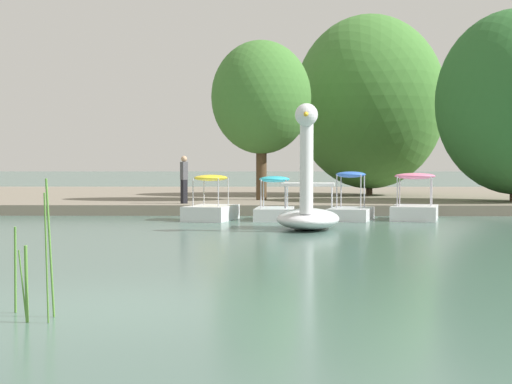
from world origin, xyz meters
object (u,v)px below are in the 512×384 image
(pedal_boat_cyan, at_px, (274,207))
(pedal_boat_yellow, at_px, (211,207))
(swan_boat, at_px, (308,206))
(pedal_boat_pink, at_px, (415,206))
(pedal_boat_blue, at_px, (351,207))
(tree_broadleaf_left, at_px, (261,98))
(person_on_path, at_px, (184,178))
(tree_willow_near_path, at_px, (370,102))

(pedal_boat_cyan, relative_size, pedal_boat_yellow, 0.87)
(swan_boat, distance_m, pedal_boat_pink, 5.48)
(pedal_boat_pink, bearing_deg, pedal_boat_yellow, -177.83)
(pedal_boat_cyan, bearing_deg, pedal_boat_pink, 2.37)
(pedal_boat_pink, xyz_separation_m, pedal_boat_blue, (-2.06, -0.03, -0.04))
(pedal_boat_yellow, height_order, tree_broadleaf_left, tree_broadleaf_left)
(person_on_path, bearing_deg, swan_boat, -60.84)
(pedal_boat_cyan, height_order, tree_broadleaf_left, tree_broadleaf_left)
(tree_broadleaf_left, bearing_deg, tree_willow_near_path, 48.39)
(pedal_boat_pink, height_order, pedal_boat_yellow, pedal_boat_pink)
(pedal_boat_blue, xyz_separation_m, person_on_path, (-5.74, 3.41, 0.90))
(swan_boat, height_order, tree_broadleaf_left, tree_broadleaf_left)
(pedal_boat_pink, distance_m, pedal_boat_cyan, 4.52)
(swan_boat, xyz_separation_m, pedal_boat_yellow, (-2.93, 3.87, -0.21))
(swan_boat, height_order, tree_willow_near_path, tree_willow_near_path)
(pedal_boat_blue, relative_size, pedal_boat_yellow, 0.97)
(pedal_boat_blue, xyz_separation_m, tree_willow_near_path, (2.08, 12.45, 4.38))
(pedal_boat_cyan, bearing_deg, swan_boat, -77.17)
(swan_boat, xyz_separation_m, tree_broadleaf_left, (-1.40, 10.86, 3.86))
(pedal_boat_pink, relative_size, pedal_boat_cyan, 1.12)
(pedal_boat_cyan, height_order, tree_willow_near_path, tree_willow_near_path)
(pedal_boat_yellow, distance_m, person_on_path, 3.94)
(pedal_boat_pink, height_order, person_on_path, person_on_path)
(pedal_boat_yellow, xyz_separation_m, tree_willow_near_path, (6.57, 12.67, 4.35))
(pedal_boat_pink, height_order, tree_broadleaf_left, tree_broadleaf_left)
(pedal_boat_yellow, xyz_separation_m, person_on_path, (-1.25, 3.63, 0.86))
(pedal_boat_pink, relative_size, tree_broadleaf_left, 0.38)
(swan_boat, height_order, pedal_boat_cyan, swan_boat)
(tree_willow_near_path, bearing_deg, person_on_path, -130.89)
(pedal_boat_cyan, distance_m, pedal_boat_yellow, 2.04)
(pedal_boat_cyan, relative_size, tree_willow_near_path, 0.23)
(pedal_boat_blue, distance_m, pedal_boat_cyan, 2.46)
(swan_boat, relative_size, person_on_path, 1.93)
(pedal_boat_pink, bearing_deg, tree_willow_near_path, 89.89)
(swan_boat, bearing_deg, pedal_boat_cyan, 102.83)
(pedal_boat_cyan, relative_size, person_on_path, 1.27)
(pedal_boat_yellow, bearing_deg, pedal_boat_blue, 2.83)
(swan_boat, height_order, person_on_path, swan_boat)
(tree_willow_near_path, distance_m, person_on_path, 12.45)
(swan_boat, relative_size, tree_willow_near_path, 0.35)
(swan_boat, relative_size, pedal_boat_pink, 1.36)
(tree_broadleaf_left, xyz_separation_m, person_on_path, (-2.78, -3.36, -3.21))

